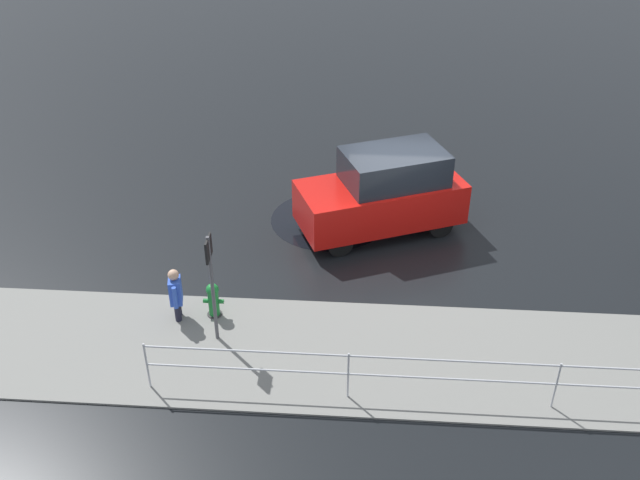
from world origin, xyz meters
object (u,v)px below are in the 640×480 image
(pedestrian, at_px, (176,292))
(fire_hydrant, at_px, (213,301))
(moving_hatchback, at_px, (384,193))
(sign_post, at_px, (211,274))

(pedestrian, bearing_deg, fire_hydrant, -168.42)
(moving_hatchback, height_order, fire_hydrant, moving_hatchback)
(moving_hatchback, height_order, pedestrian, moving_hatchback)
(pedestrian, height_order, sign_post, sign_post)
(pedestrian, bearing_deg, sign_post, 147.88)
(pedestrian, distance_m, sign_post, 1.40)
(moving_hatchback, distance_m, sign_post, 5.47)
(fire_hydrant, bearing_deg, pedestrian, 11.58)
(moving_hatchback, xyz_separation_m, fire_hydrant, (3.45, 3.64, -0.63))
(fire_hydrant, bearing_deg, sign_post, 105.18)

